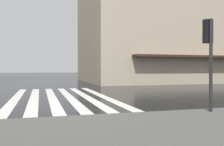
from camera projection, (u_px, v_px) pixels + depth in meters
The scene contains 3 objects.
ground_plane at pixel (67, 107), 11.10m from camera, with size 220.00×220.00×0.00m, color black.
zebra_crossing at pixel (61, 97), 14.95m from camera, with size 13.00×5.50×0.01m.
traffic_signal_post at pixel (209, 45), 9.03m from camera, with size 0.44×0.30×3.30m.
Camera 1 is at (-11.20, 1.13, 1.66)m, focal length 40.27 mm.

